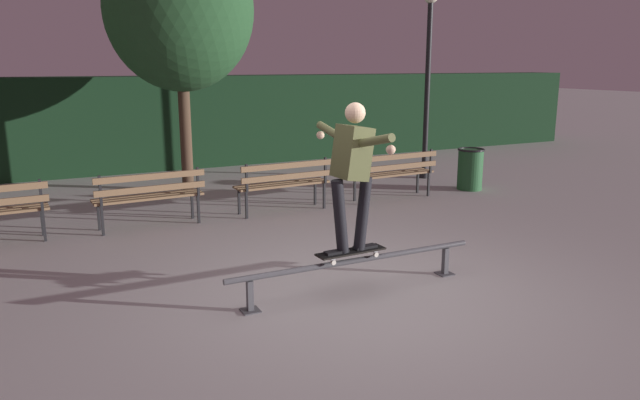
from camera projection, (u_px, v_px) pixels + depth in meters
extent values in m
plane|color=#ADAAA8|center=(358.00, 293.00, 6.40)|extent=(90.00, 90.00, 0.00)
cube|color=black|center=(168.00, 122.00, 13.99)|extent=(24.00, 1.20, 2.12)
cylinder|color=#47474C|center=(356.00, 261.00, 6.37)|extent=(2.93, 0.06, 0.06)
cube|color=#47474C|center=(250.00, 296.00, 5.89)|extent=(0.06, 0.06, 0.32)
cube|color=#47474C|center=(250.00, 311.00, 5.92)|extent=(0.18, 0.18, 0.01)
cube|color=#47474C|center=(445.00, 261.00, 6.93)|extent=(0.06, 0.06, 0.32)
cube|color=#47474C|center=(445.00, 274.00, 6.96)|extent=(0.18, 0.18, 0.01)
cube|color=black|center=(351.00, 252.00, 6.32)|extent=(0.79, 0.24, 0.02)
cube|color=black|center=(351.00, 251.00, 6.31)|extent=(0.77, 0.23, 0.00)
cube|color=#9E9EA3|center=(372.00, 249.00, 6.45)|extent=(0.06, 0.17, 0.02)
cube|color=#9E9EA3|center=(329.00, 257.00, 6.19)|extent=(0.06, 0.17, 0.02)
cylinder|color=beige|center=(376.00, 255.00, 6.39)|extent=(0.05, 0.03, 0.05)
cylinder|color=beige|center=(368.00, 251.00, 6.52)|extent=(0.05, 0.03, 0.05)
cylinder|color=beige|center=(333.00, 262.00, 6.13)|extent=(0.05, 0.03, 0.05)
cylinder|color=beige|center=(326.00, 258.00, 6.27)|extent=(0.05, 0.03, 0.05)
cube|color=black|center=(365.00, 247.00, 6.40)|extent=(0.26, 0.11, 0.03)
cube|color=black|center=(336.00, 252.00, 6.22)|extent=(0.26, 0.11, 0.03)
cylinder|color=black|center=(363.00, 213.00, 6.29)|extent=(0.21, 0.13, 0.79)
cylinder|color=black|center=(340.00, 217.00, 6.16)|extent=(0.21, 0.13, 0.79)
cube|color=brown|center=(352.00, 152.00, 6.08)|extent=(0.35, 0.38, 0.57)
cylinder|color=brown|center=(374.00, 141.00, 5.72)|extent=(0.12, 0.61, 0.21)
cylinder|color=brown|center=(333.00, 133.00, 6.37)|extent=(0.12, 0.61, 0.21)
sphere|color=beige|center=(391.00, 150.00, 5.49)|extent=(0.09, 0.09, 0.09)
sphere|color=beige|center=(320.00, 135.00, 6.61)|extent=(0.09, 0.09, 0.09)
sphere|color=beige|center=(355.00, 113.00, 6.00)|extent=(0.21, 0.21, 0.21)
cube|color=black|center=(42.00, 221.00, 8.48)|extent=(0.04, 0.04, 0.44)
cube|color=black|center=(44.00, 226.00, 8.20)|extent=(0.04, 0.04, 0.44)
cube|color=black|center=(41.00, 195.00, 8.07)|extent=(0.04, 0.04, 0.44)
cube|color=black|center=(192.00, 205.00, 9.41)|extent=(0.04, 0.04, 0.44)
cube|color=black|center=(198.00, 209.00, 9.14)|extent=(0.04, 0.04, 0.44)
cube|color=black|center=(198.00, 182.00, 9.01)|extent=(0.04, 0.04, 0.44)
cube|color=black|center=(99.00, 216.00, 8.75)|extent=(0.04, 0.04, 0.44)
cube|color=black|center=(102.00, 221.00, 8.47)|extent=(0.04, 0.04, 0.44)
cube|color=black|center=(100.00, 191.00, 8.34)|extent=(0.04, 0.04, 0.44)
cube|color=brown|center=(146.00, 195.00, 9.01)|extent=(1.60, 0.16, 0.04)
cube|color=brown|center=(149.00, 197.00, 8.89)|extent=(1.60, 0.16, 0.04)
cube|color=brown|center=(151.00, 199.00, 8.77)|extent=(1.60, 0.16, 0.04)
cube|color=brown|center=(151.00, 189.00, 8.67)|extent=(1.60, 0.11, 0.09)
cube|color=brown|center=(151.00, 177.00, 8.63)|extent=(1.60, 0.11, 0.09)
cube|color=black|center=(315.00, 192.00, 10.35)|extent=(0.04, 0.04, 0.44)
cube|color=black|center=(324.00, 196.00, 10.08)|extent=(0.04, 0.04, 0.44)
cube|color=black|center=(325.00, 170.00, 9.94)|extent=(0.04, 0.04, 0.44)
cube|color=black|center=(239.00, 201.00, 9.68)|extent=(0.04, 0.04, 0.44)
cube|color=black|center=(246.00, 205.00, 9.41)|extent=(0.04, 0.04, 0.44)
cube|color=black|center=(247.00, 178.00, 9.28)|extent=(0.04, 0.04, 0.44)
cube|color=brown|center=(279.00, 183.00, 9.95)|extent=(1.60, 0.16, 0.04)
cube|color=brown|center=(282.00, 184.00, 9.83)|extent=(1.60, 0.16, 0.04)
cube|color=brown|center=(286.00, 186.00, 9.71)|extent=(1.60, 0.16, 0.04)
cube|color=brown|center=(288.00, 177.00, 9.61)|extent=(1.60, 0.11, 0.09)
cube|color=brown|center=(288.00, 166.00, 9.57)|extent=(1.60, 0.11, 0.09)
cube|color=black|center=(418.00, 181.00, 11.28)|extent=(0.04, 0.04, 0.44)
cube|color=black|center=(428.00, 184.00, 11.01)|extent=(0.04, 0.04, 0.44)
cube|color=black|center=(431.00, 161.00, 10.88)|extent=(0.04, 0.04, 0.44)
cube|color=black|center=(355.00, 189.00, 10.62)|extent=(0.04, 0.04, 0.44)
cube|color=black|center=(365.00, 192.00, 10.35)|extent=(0.04, 0.04, 0.44)
cube|color=black|center=(366.00, 168.00, 10.21)|extent=(0.04, 0.04, 0.44)
cube|color=brown|center=(388.00, 172.00, 10.88)|extent=(1.60, 0.16, 0.04)
cube|color=brown|center=(393.00, 174.00, 10.76)|extent=(1.60, 0.16, 0.04)
cube|color=brown|center=(397.00, 175.00, 10.64)|extent=(1.60, 0.16, 0.04)
cube|color=brown|center=(400.00, 167.00, 10.55)|extent=(1.60, 0.11, 0.09)
cube|color=brown|center=(400.00, 157.00, 10.51)|extent=(1.60, 0.11, 0.09)
cylinder|color=#4C3828|center=(186.00, 133.00, 11.35)|extent=(0.22, 0.22, 2.22)
ellipsoid|color=#234C28|center=(179.00, 9.00, 10.85)|extent=(2.71, 2.71, 2.98)
cylinder|color=black|center=(427.00, 93.00, 12.43)|extent=(0.11, 0.11, 3.60)
cylinder|color=black|center=(424.00, 175.00, 12.82)|extent=(0.20, 0.20, 0.12)
cylinder|color=#23562D|center=(470.00, 170.00, 11.57)|extent=(0.48, 0.48, 0.78)
torus|color=black|center=(471.00, 150.00, 11.48)|extent=(0.52, 0.52, 0.04)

